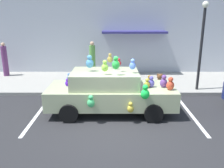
{
  "coord_description": "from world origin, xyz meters",
  "views": [
    {
      "loc": [
        -0.08,
        -7.04,
        3.5
      ],
      "look_at": [
        -0.11,
        1.81,
        0.9
      ],
      "focal_mm": 38.08,
      "sensor_mm": 36.0,
      "label": 1
    }
  ],
  "objects": [
    {
      "name": "ground_plane",
      "position": [
        0.0,
        0.0,
        0.0
      ],
      "size": [
        60.0,
        60.0,
        0.0
      ],
      "primitive_type": "plane",
      "color": "#262628"
    },
    {
      "name": "plush_covered_car",
      "position": [
        -0.15,
        1.2,
        0.81
      ],
      "size": [
        4.58,
        2.17,
        2.19
      ],
      "color": "#A9B286",
      "rests_on": "ground"
    },
    {
      "name": "parking_stripe_front",
      "position": [
        2.8,
        1.0,
        0.0
      ],
      "size": [
        0.12,
        3.6,
        0.01
      ],
      "primitive_type": "cube",
      "color": "silver",
      "rests_on": "ground"
    },
    {
      "name": "pedestrian_walking_past",
      "position": [
        -6.09,
        6.09,
        1.03
      ],
      "size": [
        0.31,
        0.31,
        1.87
      ],
      "color": "#5D2F5D",
      "rests_on": "sidewalk"
    },
    {
      "name": "storefront_building",
      "position": [
        0.01,
        7.14,
        3.19
      ],
      "size": [
        24.0,
        1.25,
        6.4
      ],
      "color": "#B2B7C1",
      "rests_on": "ground"
    },
    {
      "name": "teddy_bear_on_sidewalk",
      "position": [
        2.16,
        3.72,
        0.47
      ],
      "size": [
        0.37,
        0.31,
        0.7
      ],
      "color": "brown",
      "rests_on": "sidewalk"
    },
    {
      "name": "sidewalk",
      "position": [
        0.0,
        5.0,
        0.07
      ],
      "size": [
        24.0,
        4.0,
        0.15
      ],
      "primitive_type": "cube",
      "color": "gray",
      "rests_on": "ground"
    },
    {
      "name": "street_lamp_post",
      "position": [
        3.87,
        3.5,
        2.53
      ],
      "size": [
        0.28,
        0.28,
        3.89
      ],
      "color": "black",
      "rests_on": "sidewalk"
    },
    {
      "name": "pedestrian_near_shopfront",
      "position": [
        -1.19,
        6.24,
        1.05
      ],
      "size": [
        0.34,
        0.34,
        1.91
      ],
      "color": "#549242",
      "rests_on": "sidewalk"
    },
    {
      "name": "parking_stripe_rear",
      "position": [
        -2.79,
        1.0,
        0.0
      ],
      "size": [
        0.12,
        3.6,
        0.01
      ],
      "primitive_type": "cube",
      "color": "silver",
      "rests_on": "ground"
    }
  ]
}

